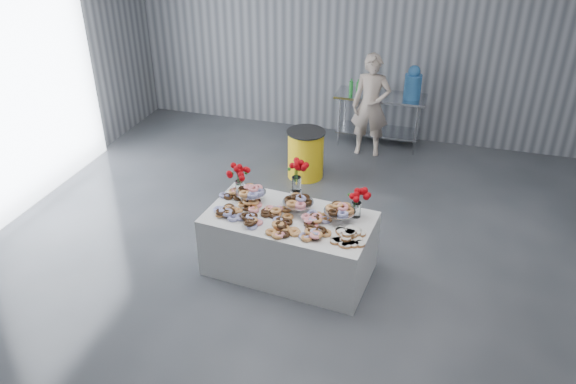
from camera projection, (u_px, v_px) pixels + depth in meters
name	position (u px, v px, depth m)	size (l,w,h in m)	color
ground	(280.00, 281.00, 6.58)	(9.00, 9.00, 0.00)	#33353A
room_walls	(253.00, 55.00, 5.39)	(8.04, 9.04, 4.02)	gray
display_table	(289.00, 244.00, 6.58)	(1.90, 1.00, 0.75)	silver
prep_table	(380.00, 111.00, 9.55)	(1.50, 0.60, 0.90)	silver
donut_mounds	(288.00, 216.00, 6.33)	(1.80, 0.80, 0.09)	#DD9850
cake_stand_left	(251.00, 191.00, 6.63)	(0.36, 0.36, 0.17)	silver
cake_stand_mid	(298.00, 201.00, 6.43)	(0.36, 0.36, 0.17)	silver
cake_stand_right	(340.00, 210.00, 6.27)	(0.36, 0.36, 0.17)	silver
danish_pile	(349.00, 234.00, 6.00)	(0.48, 0.48, 0.11)	silver
bouquet_left	(239.00, 173.00, 6.69)	(0.26, 0.26, 0.42)	white
bouquet_right	(357.00, 194.00, 6.26)	(0.26, 0.26, 0.42)	white
bouquet_center	(297.00, 173.00, 6.50)	(0.26, 0.26, 0.57)	silver
water_jug	(413.00, 84.00, 9.16)	(0.28, 0.28, 0.55)	#3A81C6
drink_bottles	(362.00, 87.00, 9.34)	(0.54, 0.08, 0.27)	#268C33
person	(371.00, 106.00, 9.13)	(0.62, 0.41, 1.69)	#CC8C93
trash_barrel	(306.00, 154.00, 8.64)	(0.59, 0.59, 0.76)	yellow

